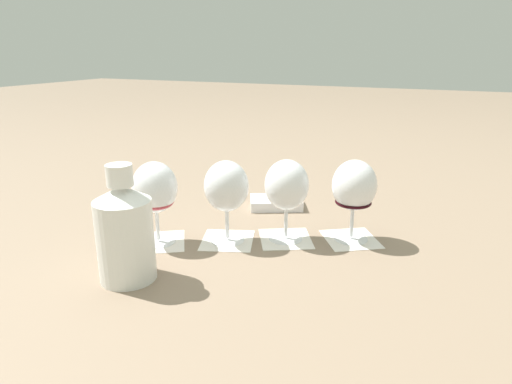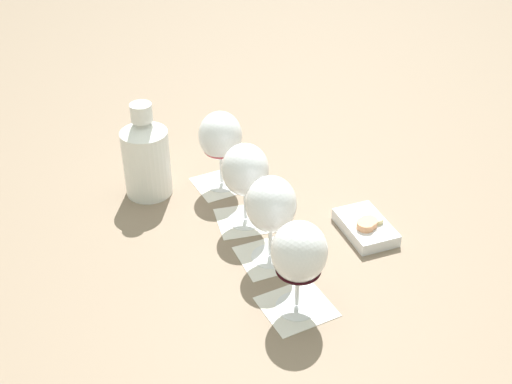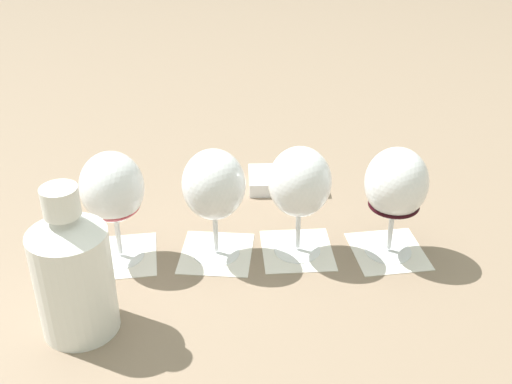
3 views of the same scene
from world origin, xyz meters
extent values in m
plane|color=#7F6B56|center=(0.00, 0.00, 0.00)|extent=(8.00, 8.00, 0.00)
cube|color=silver|center=(-0.19, -0.09, 0.00)|extent=(0.15, 0.16, 0.00)
cube|color=silver|center=(-0.05, -0.03, 0.00)|extent=(0.14, 0.15, 0.00)
cube|color=silver|center=(0.06, 0.03, 0.00)|extent=(0.15, 0.15, 0.00)
cube|color=silver|center=(0.19, 0.09, 0.00)|extent=(0.15, 0.16, 0.00)
cylinder|color=white|center=(-0.19, -0.09, 0.00)|extent=(0.07, 0.07, 0.01)
cylinder|color=white|center=(-0.19, -0.09, 0.04)|extent=(0.01, 0.01, 0.07)
ellipsoid|color=white|center=(-0.19, -0.09, 0.12)|extent=(0.09, 0.09, 0.11)
ellipsoid|color=#A6313B|center=(-0.19, -0.09, 0.09)|extent=(0.08, 0.08, 0.04)
cylinder|color=white|center=(-0.05, -0.03, 0.00)|extent=(0.07, 0.07, 0.01)
cylinder|color=white|center=(-0.05, -0.03, 0.04)|extent=(0.01, 0.01, 0.07)
ellipsoid|color=white|center=(-0.05, -0.03, 0.12)|extent=(0.09, 0.09, 0.11)
ellipsoid|color=maroon|center=(-0.05, -0.03, 0.10)|extent=(0.08, 0.08, 0.04)
cylinder|color=white|center=(0.06, 0.03, 0.00)|extent=(0.07, 0.07, 0.01)
cylinder|color=white|center=(0.06, 0.03, 0.04)|extent=(0.01, 0.01, 0.07)
ellipsoid|color=white|center=(0.06, 0.03, 0.12)|extent=(0.09, 0.09, 0.11)
ellipsoid|color=#440C1C|center=(0.06, 0.03, 0.10)|extent=(0.08, 0.08, 0.04)
cylinder|color=white|center=(0.19, 0.09, 0.00)|extent=(0.07, 0.07, 0.01)
cylinder|color=white|center=(0.19, 0.09, 0.04)|extent=(0.01, 0.01, 0.07)
ellipsoid|color=white|center=(0.19, 0.09, 0.12)|extent=(0.09, 0.09, 0.11)
ellipsoid|color=black|center=(0.19, 0.09, 0.09)|extent=(0.08, 0.08, 0.02)
cylinder|color=white|center=(-0.14, -0.25, 0.07)|extent=(0.10, 0.10, 0.15)
cone|color=white|center=(-0.14, -0.25, 0.16)|extent=(0.10, 0.10, 0.03)
cylinder|color=white|center=(-0.14, -0.25, 0.19)|extent=(0.05, 0.05, 0.04)
cube|color=silver|center=(-0.04, 0.22, 0.01)|extent=(0.16, 0.13, 0.03)
cylinder|color=tan|center=(-0.02, 0.21, 0.03)|extent=(0.03, 0.03, 0.01)
cylinder|color=tan|center=(-0.03, 0.22, 0.03)|extent=(0.03, 0.03, 0.01)
cylinder|color=beige|center=(-0.04, 0.24, 0.03)|extent=(0.03, 0.03, 0.01)
camera|label=1|loc=(0.37, -0.83, 0.40)|focal=32.00mm
camera|label=2|loc=(1.00, 0.09, 0.79)|focal=45.00mm
camera|label=3|loc=(0.34, -0.74, 0.58)|focal=45.00mm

